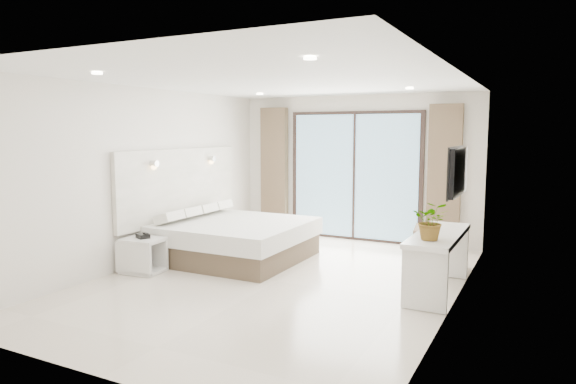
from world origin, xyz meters
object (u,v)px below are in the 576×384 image
nightstand (143,255)px  armchair (439,246)px  bed (234,239)px  console_desk (438,249)px

nightstand → armchair: (3.79, 2.09, 0.11)m
bed → nightstand: bed is taller
bed → console_desk: console_desk is taller
bed → armchair: (3.07, 0.81, 0.04)m
bed → console_desk: bearing=-5.2°
console_desk → nightstand: bearing=-166.0°
console_desk → armchair: 1.14m
bed → nightstand: (-0.72, -1.29, -0.07)m
bed → nightstand: size_ratio=3.67×
nightstand → bed: bearing=54.9°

